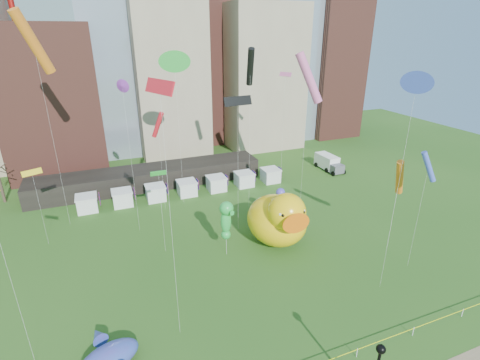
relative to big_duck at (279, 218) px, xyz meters
name	(u,v)px	position (x,y,z in m)	size (l,w,h in m)	color
skyline	(157,48)	(-5.70, 43.40, 17.95)	(101.00, 23.00, 68.00)	brown
pavilion	(149,177)	(-11.95, 24.34, -1.89)	(38.00, 6.00, 3.20)	black
vendor_tents	(187,188)	(-6.93, 18.34, -2.39)	(33.24, 2.80, 2.40)	white
big_duck	(279,218)	(0.00, 0.00, 0.00)	(7.77, 10.11, 7.61)	yellow
small_duck	(267,207)	(1.85, 7.09, -2.17)	(2.97, 3.84, 2.87)	white
seahorse_green	(226,217)	(-6.80, -0.02, 1.50)	(1.90, 2.22, 6.98)	silver
seahorse_purple	(280,198)	(2.32, 4.10, 0.48)	(1.30, 1.58, 5.46)	silver
whale_inflatable	(109,355)	(-20.63, -10.91, -2.54)	(5.24, 5.99, 2.08)	#493899
box_truck	(328,163)	(20.97, 19.58, -2.08)	(2.86, 6.58, 2.75)	white
kite_0	(158,125)	(-11.25, 14.69, 9.28)	(1.96, 1.99, 14.63)	silver
kite_1	(309,78)	(8.42, 8.73, 15.26)	(4.13, 2.96, 22.21)	silver
kite_2	(238,102)	(-3.37, 4.97, 13.53)	(3.55, 0.85, 17.64)	silver
kite_3	(175,62)	(-8.27, 15.27, 17.38)	(2.83, 0.77, 22.29)	silver
kite_4	(32,173)	(-26.68, 10.54, 6.01)	(2.12, 1.16, 9.91)	silver
kite_5	(417,83)	(6.01, -11.43, 17.14)	(0.92, 1.79, 21.63)	silver
kite_6	(33,42)	(-24.30, 14.91, 19.92)	(3.96, 3.76, 27.03)	silver
kite_7	(122,87)	(-15.64, 9.78, 15.21)	(0.97, 1.35, 19.56)	silver
kite_8	(160,89)	(-14.71, -9.67, 17.56)	(1.58, 3.07, 21.68)	silver
kite_9	(285,76)	(8.87, 16.09, 14.73)	(1.27, 1.95, 18.82)	silver
kite_10	(250,67)	(0.67, 10.73, 16.77)	(1.66, 3.05, 22.78)	silver
kite_11	(158,174)	(-13.41, 3.50, 6.49)	(1.76, 0.33, 10.37)	silver
kite_13	(429,167)	(11.50, -9.71, 8.45)	(1.92, 1.48, 13.59)	silver
kite_14	(400,177)	(11.76, -6.14, 5.92)	(2.71, 2.09, 11.71)	silver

